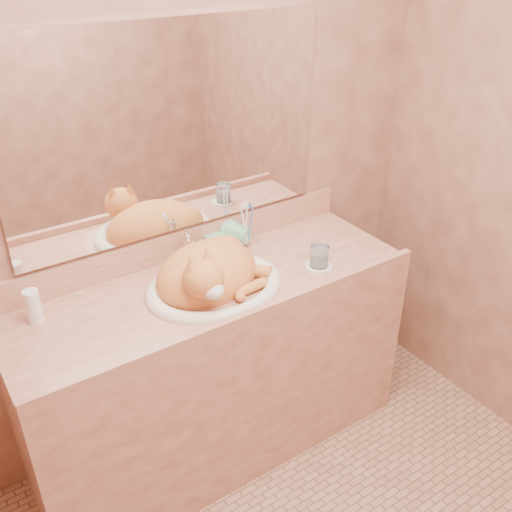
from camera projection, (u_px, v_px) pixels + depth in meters
wall_back at (173, 166)px, 2.20m from camera, size 2.40×0.02×2.50m
vanity_counter at (217, 369)px, 2.42m from camera, size 1.60×0.55×0.85m
mirror at (172, 132)px, 2.12m from camera, size 1.30×0.02×0.80m
sink_basin at (214, 270)px, 2.15m from camera, size 0.62×0.55×0.17m
faucet at (188, 249)px, 2.30m from camera, size 0.05×0.11×0.15m
cat at (208, 271)px, 2.16m from camera, size 0.51×0.45×0.24m
soap_dispenser at (227, 241)px, 2.34m from camera, size 0.08×0.09×0.17m
toothbrush_cup at (248, 238)px, 2.43m from camera, size 0.15×0.15×0.11m
toothbrushes at (247, 222)px, 2.39m from camera, size 0.04×0.04×0.22m
saucer at (319, 266)px, 2.32m from camera, size 0.11×0.11×0.01m
water_glass at (319, 256)px, 2.30m from camera, size 0.07×0.07×0.09m
lotion_bottle at (33, 307)px, 1.97m from camera, size 0.05×0.05×0.13m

